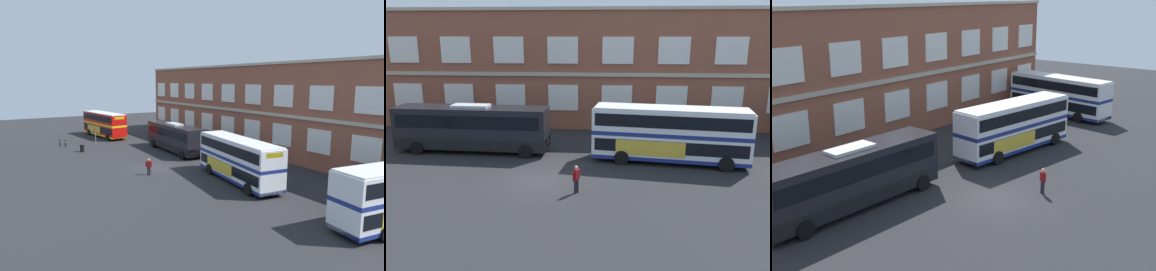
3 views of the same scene
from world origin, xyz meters
The scene contains 5 objects.
ground_plane centered at (0.00, 2.00, 0.00)m, with size 120.00×120.00×0.00m, color #232326.
brick_terminal_building centered at (0.00, 17.98, 5.62)m, with size 56.64×8.19×11.54m.
double_decker_middle centered at (8.79, 4.47, 2.15)m, with size 11.25×4.07×4.07m.
touring_coach centered at (-6.37, 6.06, 1.91)m, with size 12.08×3.22×3.80m.
waiting_passenger centered at (2.51, -1.75, 0.93)m, with size 0.44×0.59×1.70m.
Camera 2 is at (4.23, -23.29, 9.19)m, focal length 36.61 mm.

